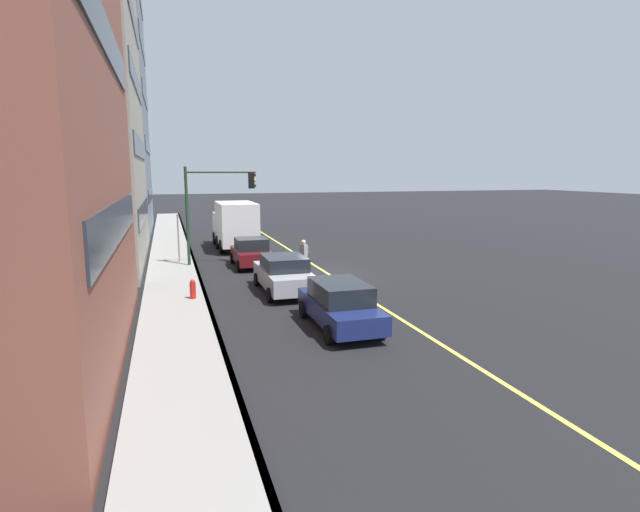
{
  "coord_description": "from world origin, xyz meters",
  "views": [
    {
      "loc": [
        -24.76,
        7.83,
        5.21
      ],
      "look_at": [
        -2.84,
        1.17,
        1.39
      ],
      "focal_mm": 28.35,
      "sensor_mm": 36.0,
      "label": 1
    }
  ],
  "objects_px": {
    "car_silver": "(284,274)",
    "traffic_light_mast": "(215,198)",
    "street_sign_post": "(178,235)",
    "car_navy": "(340,304)",
    "fire_hydrant": "(193,291)",
    "truck_white": "(235,224)",
    "car_maroon": "(251,252)",
    "pedestrian_with_backpack": "(304,254)"
  },
  "relations": [
    {
      "from": "street_sign_post",
      "to": "truck_white",
      "type": "bearing_deg",
      "value": -36.82
    },
    {
      "from": "truck_white",
      "to": "fire_hydrant",
      "type": "bearing_deg",
      "value": 165.67
    },
    {
      "from": "truck_white",
      "to": "fire_hydrant",
      "type": "xyz_separation_m",
      "value": [
        -13.92,
        3.56,
        -1.22
      ]
    },
    {
      "from": "pedestrian_with_backpack",
      "to": "car_navy",
      "type": "bearing_deg",
      "value": 172.46
    },
    {
      "from": "truck_white",
      "to": "street_sign_post",
      "type": "height_order",
      "value": "truck_white"
    },
    {
      "from": "car_silver",
      "to": "street_sign_post",
      "type": "distance_m",
      "value": 9.24
    },
    {
      "from": "car_navy",
      "to": "truck_white",
      "type": "height_order",
      "value": "truck_white"
    },
    {
      "from": "traffic_light_mast",
      "to": "fire_hydrant",
      "type": "xyz_separation_m",
      "value": [
        -7.79,
        1.69,
        -3.31
      ]
    },
    {
      "from": "car_maroon",
      "to": "car_navy",
      "type": "bearing_deg",
      "value": -175.0
    },
    {
      "from": "car_silver",
      "to": "truck_white",
      "type": "bearing_deg",
      "value": 1.5
    },
    {
      "from": "car_silver",
      "to": "car_maroon",
      "type": "bearing_deg",
      "value": 3.42
    },
    {
      "from": "car_maroon",
      "to": "pedestrian_with_backpack",
      "type": "bearing_deg",
      "value": -141.37
    },
    {
      "from": "truck_white",
      "to": "pedestrian_with_backpack",
      "type": "xyz_separation_m",
      "value": [
        -9.72,
        -2.22,
        -0.64
      ]
    },
    {
      "from": "car_maroon",
      "to": "fire_hydrant",
      "type": "relative_size",
      "value": 4.19
    },
    {
      "from": "car_navy",
      "to": "pedestrian_with_backpack",
      "type": "bearing_deg",
      "value": -7.54
    },
    {
      "from": "car_silver",
      "to": "street_sign_post",
      "type": "xyz_separation_m",
      "value": [
        8.18,
        4.21,
        0.86
      ]
    },
    {
      "from": "car_maroon",
      "to": "car_navy",
      "type": "distance_m",
      "value": 12.02
    },
    {
      "from": "car_navy",
      "to": "pedestrian_with_backpack",
      "type": "relative_size",
      "value": 2.54
    },
    {
      "from": "truck_white",
      "to": "fire_hydrant",
      "type": "height_order",
      "value": "truck_white"
    },
    {
      "from": "car_maroon",
      "to": "traffic_light_mast",
      "type": "relative_size",
      "value": 0.72
    },
    {
      "from": "car_navy",
      "to": "truck_white",
      "type": "relative_size",
      "value": 0.68
    },
    {
      "from": "car_silver",
      "to": "traffic_light_mast",
      "type": "bearing_deg",
      "value": 17.13
    },
    {
      "from": "pedestrian_with_backpack",
      "to": "street_sign_post",
      "type": "xyz_separation_m",
      "value": [
        4.56,
        6.09,
        0.63
      ]
    },
    {
      "from": "car_navy",
      "to": "fire_hydrant",
      "type": "xyz_separation_m",
      "value": [
        4.95,
        4.57,
        -0.35
      ]
    },
    {
      "from": "car_silver",
      "to": "car_navy",
      "type": "relative_size",
      "value": 1.04
    },
    {
      "from": "pedestrian_with_backpack",
      "to": "fire_hydrant",
      "type": "relative_size",
      "value": 1.89
    },
    {
      "from": "traffic_light_mast",
      "to": "street_sign_post",
      "type": "xyz_separation_m",
      "value": [
        0.98,
        1.99,
        -2.09
      ]
    },
    {
      "from": "fire_hydrant",
      "to": "street_sign_post",
      "type": "bearing_deg",
      "value": 1.99
    },
    {
      "from": "pedestrian_with_backpack",
      "to": "traffic_light_mast",
      "type": "xyz_separation_m",
      "value": [
        3.59,
        4.09,
        2.72
      ]
    },
    {
      "from": "car_silver",
      "to": "traffic_light_mast",
      "type": "height_order",
      "value": "traffic_light_mast"
    },
    {
      "from": "traffic_light_mast",
      "to": "car_maroon",
      "type": "bearing_deg",
      "value": -112.51
    },
    {
      "from": "car_maroon",
      "to": "street_sign_post",
      "type": "relative_size",
      "value": 1.38
    },
    {
      "from": "car_maroon",
      "to": "street_sign_post",
      "type": "height_order",
      "value": "street_sign_post"
    },
    {
      "from": "car_navy",
      "to": "traffic_light_mast",
      "type": "height_order",
      "value": "traffic_light_mast"
    },
    {
      "from": "car_navy",
      "to": "fire_hydrant",
      "type": "bearing_deg",
      "value": 42.73
    },
    {
      "from": "car_maroon",
      "to": "car_silver",
      "type": "distance_m",
      "value": 6.45
    },
    {
      "from": "traffic_light_mast",
      "to": "street_sign_post",
      "type": "bearing_deg",
      "value": 63.92
    },
    {
      "from": "car_maroon",
      "to": "street_sign_post",
      "type": "bearing_deg",
      "value": 65.61
    },
    {
      "from": "car_navy",
      "to": "fire_hydrant",
      "type": "height_order",
      "value": "car_navy"
    },
    {
      "from": "car_maroon",
      "to": "street_sign_post",
      "type": "distance_m",
      "value": 4.29
    },
    {
      "from": "street_sign_post",
      "to": "car_navy",
      "type": "bearing_deg",
      "value": -160.43
    },
    {
      "from": "pedestrian_with_backpack",
      "to": "traffic_light_mast",
      "type": "bearing_deg",
      "value": 48.77
    }
  ]
}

